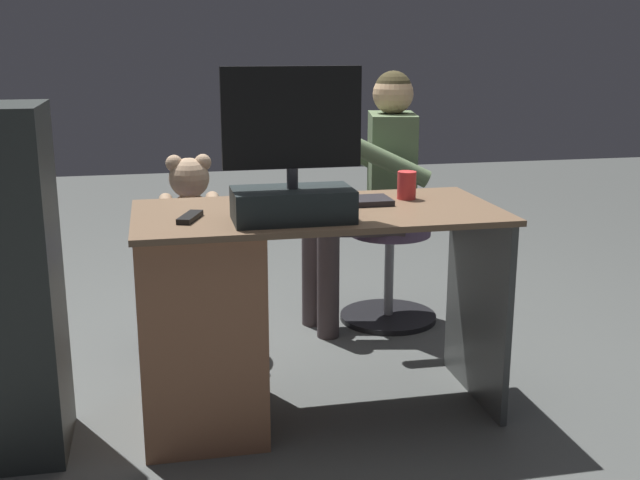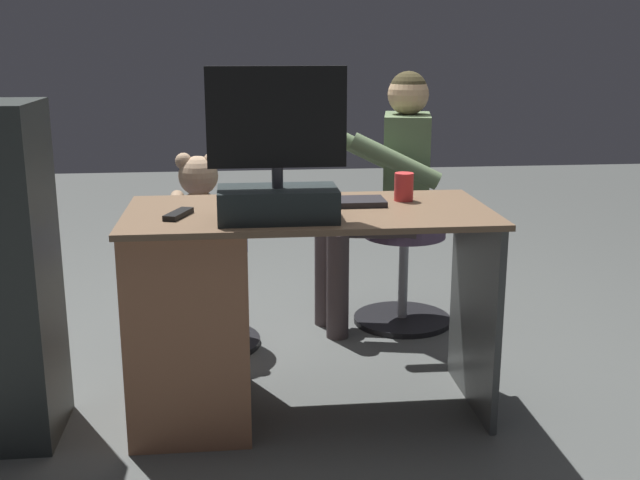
% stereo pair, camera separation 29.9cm
% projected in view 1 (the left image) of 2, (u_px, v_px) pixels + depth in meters
% --- Properties ---
extents(ground_plane, '(10.00, 10.00, 0.00)m').
position_uv_depth(ground_plane, '(301.00, 370.00, 3.16)').
color(ground_plane, '#494C4A').
extents(desk, '(1.24, 0.60, 0.73)m').
position_uv_depth(desk, '(225.00, 313.00, 2.67)').
color(desk, brown).
rests_on(desk, ground_plane).
extents(monitor, '(0.44, 0.21, 0.48)m').
position_uv_depth(monitor, '(292.00, 178.00, 2.46)').
color(monitor, '#202727').
rests_on(monitor, desk).
extents(keyboard, '(0.42, 0.14, 0.02)m').
position_uv_depth(keyboard, '(331.00, 202.00, 2.72)').
color(keyboard, black).
rests_on(keyboard, desk).
extents(computer_mouse, '(0.06, 0.10, 0.04)m').
position_uv_depth(computer_mouse, '(249.00, 202.00, 2.69)').
color(computer_mouse, '#23302A').
rests_on(computer_mouse, desk).
extents(cup, '(0.07, 0.07, 0.10)m').
position_uv_depth(cup, '(407.00, 185.00, 2.82)').
color(cup, red).
rests_on(cup, desk).
extents(tv_remote, '(0.09, 0.16, 0.02)m').
position_uv_depth(tv_remote, '(190.00, 217.00, 2.50)').
color(tv_remote, black).
rests_on(tv_remote, desk).
extents(office_chair_teddy, '(0.48, 0.48, 0.48)m').
position_uv_depth(office_chair_teddy, '(194.00, 288.00, 3.30)').
color(office_chair_teddy, black).
rests_on(office_chair_teddy, ground_plane).
extents(teddy_bear, '(0.25, 0.25, 0.37)m').
position_uv_depth(teddy_bear, '(190.00, 202.00, 3.22)').
color(teddy_bear, tan).
rests_on(teddy_bear, office_chair_teddy).
extents(visitor_chair, '(0.46, 0.46, 0.48)m').
position_uv_depth(visitor_chair, '(389.00, 263.00, 3.67)').
color(visitor_chair, black).
rests_on(visitor_chair, ground_plane).
extents(person, '(0.54, 0.54, 1.16)m').
position_uv_depth(person, '(375.00, 178.00, 3.53)').
color(person, '#596E4B').
rests_on(person, ground_plane).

